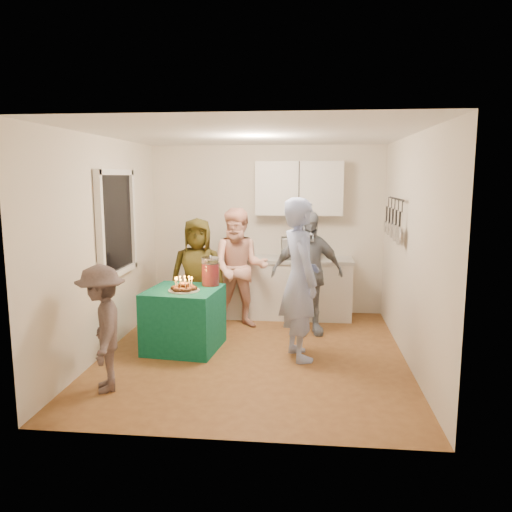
# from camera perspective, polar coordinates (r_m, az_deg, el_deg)

# --- Properties ---
(floor) EXTENTS (4.00, 4.00, 0.00)m
(floor) POSITION_cam_1_polar(r_m,az_deg,el_deg) (6.15, -0.34, -11.16)
(floor) COLOR brown
(floor) RESTS_ON ground
(ceiling) EXTENTS (4.00, 4.00, 0.00)m
(ceiling) POSITION_cam_1_polar(r_m,az_deg,el_deg) (5.79, -0.36, 13.76)
(ceiling) COLOR white
(ceiling) RESTS_ON floor
(back_wall) EXTENTS (3.60, 3.60, 0.00)m
(back_wall) POSITION_cam_1_polar(r_m,az_deg,el_deg) (7.81, 1.23, 3.00)
(back_wall) COLOR silver
(back_wall) RESTS_ON floor
(left_wall) EXTENTS (4.00, 4.00, 0.00)m
(left_wall) POSITION_cam_1_polar(r_m,az_deg,el_deg) (6.28, -16.91, 1.11)
(left_wall) COLOR silver
(left_wall) RESTS_ON floor
(right_wall) EXTENTS (4.00, 4.00, 0.00)m
(right_wall) POSITION_cam_1_polar(r_m,az_deg,el_deg) (5.92, 17.26, 0.62)
(right_wall) COLOR silver
(right_wall) RESTS_ON floor
(window_night) EXTENTS (0.04, 1.00, 1.20)m
(window_night) POSITION_cam_1_polar(r_m,az_deg,el_deg) (6.52, -15.75, 3.65)
(window_night) COLOR black
(window_night) RESTS_ON left_wall
(counter) EXTENTS (2.20, 0.58, 0.86)m
(counter) POSITION_cam_1_polar(r_m,az_deg,el_deg) (7.64, 2.52, -3.76)
(counter) COLOR white
(counter) RESTS_ON floor
(countertop) EXTENTS (2.24, 0.62, 0.05)m
(countertop) POSITION_cam_1_polar(r_m,az_deg,el_deg) (7.55, 2.55, -0.39)
(countertop) COLOR beige
(countertop) RESTS_ON counter
(upper_cabinet) EXTENTS (1.30, 0.30, 0.80)m
(upper_cabinet) POSITION_cam_1_polar(r_m,az_deg,el_deg) (7.59, 4.95, 7.71)
(upper_cabinet) COLOR white
(upper_cabinet) RESTS_ON back_wall
(pot_rack) EXTENTS (0.12, 1.00, 0.60)m
(pot_rack) POSITION_cam_1_polar(r_m,az_deg,el_deg) (6.55, 15.50, 4.13)
(pot_rack) COLOR black
(pot_rack) RESTS_ON right_wall
(microwave) EXTENTS (0.60, 0.45, 0.31)m
(microwave) POSITION_cam_1_polar(r_m,az_deg,el_deg) (7.51, 5.07, 0.91)
(microwave) COLOR white
(microwave) RESTS_ON countertop
(party_table) EXTENTS (0.94, 0.94, 0.76)m
(party_table) POSITION_cam_1_polar(r_m,az_deg,el_deg) (6.29, -8.23, -7.14)
(party_table) COLOR #0E6245
(party_table) RESTS_ON floor
(donut_cake) EXTENTS (0.38, 0.38, 0.18)m
(donut_cake) POSITION_cam_1_polar(r_m,az_deg,el_deg) (6.08, -8.25, -3.15)
(donut_cake) COLOR #381C0C
(donut_cake) RESTS_ON party_table
(punch_jar) EXTENTS (0.22, 0.22, 0.34)m
(punch_jar) POSITION_cam_1_polar(r_m,az_deg,el_deg) (6.33, -5.22, -1.86)
(punch_jar) COLOR red
(punch_jar) RESTS_ON party_table
(man_birthday) EXTENTS (0.67, 0.81, 1.89)m
(man_birthday) POSITION_cam_1_polar(r_m,az_deg,el_deg) (5.82, 5.04, -2.65)
(man_birthday) COLOR #9FB1E7
(man_birthday) RESTS_ON floor
(woman_back_left) EXTENTS (0.82, 0.58, 1.57)m
(woman_back_left) POSITION_cam_1_polar(r_m,az_deg,el_deg) (6.93, -6.68, -2.15)
(woman_back_left) COLOR brown
(woman_back_left) RESTS_ON floor
(woman_back_center) EXTENTS (0.84, 0.67, 1.70)m
(woman_back_center) POSITION_cam_1_polar(r_m,az_deg,el_deg) (7.02, -1.90, -1.42)
(woman_back_center) COLOR #FF9885
(woman_back_center) RESTS_ON floor
(woman_back_right) EXTENTS (1.06, 0.64, 1.68)m
(woman_back_right) POSITION_cam_1_polar(r_m,az_deg,el_deg) (6.76, 5.87, -1.95)
(woman_back_right) COLOR #0F1C32
(woman_back_right) RESTS_ON floor
(child_near_left) EXTENTS (0.76, 0.95, 1.28)m
(child_near_left) POSITION_cam_1_polar(r_m,az_deg,el_deg) (5.22, -17.17, -7.91)
(child_near_left) COLOR #4B3D3C
(child_near_left) RESTS_ON floor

